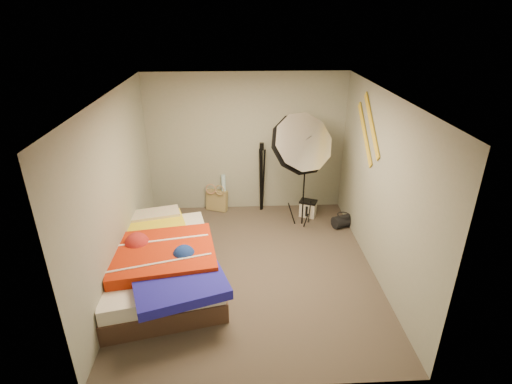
{
  "coord_description": "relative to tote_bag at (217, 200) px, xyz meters",
  "views": [
    {
      "loc": [
        -0.17,
        -4.79,
        3.46
      ],
      "look_at": [
        0.1,
        0.6,
        0.95
      ],
      "focal_mm": 28.0,
      "sensor_mm": 36.0,
      "label": 1
    }
  ],
  "objects": [
    {
      "name": "floor",
      "position": [
        0.56,
        -1.9,
        -0.19
      ],
      "size": [
        4.0,
        4.0,
        0.0
      ],
      "primitive_type": "plane",
      "color": "#4B4238",
      "rests_on": "ground"
    },
    {
      "name": "camera_case",
      "position": [
        1.65,
        -0.33,
        -0.06
      ],
      "size": [
        0.33,
        0.29,
        0.28
      ],
      "primitive_type": "cube",
      "rotation": [
        0.0,
        0.0,
        -0.42
      ],
      "color": "silver",
      "rests_on": "floor"
    },
    {
      "name": "wall_right",
      "position": [
        2.31,
        -1.9,
        1.06
      ],
      "size": [
        0.0,
        4.0,
        4.0
      ],
      "primitive_type": "plane",
      "rotation": [
        1.57,
        0.0,
        -1.57
      ],
      "color": "gray",
      "rests_on": "floor"
    },
    {
      "name": "duffel_bag",
      "position": [
        2.19,
        -0.75,
        -0.09
      ],
      "size": [
        0.4,
        0.32,
        0.21
      ],
      "primitive_type": "cylinder",
      "rotation": [
        0.0,
        1.57,
        0.35
      ],
      "color": "black",
      "rests_on": "floor"
    },
    {
      "name": "wall_back",
      "position": [
        0.56,
        0.1,
        1.06
      ],
      "size": [
        3.5,
        0.0,
        3.5
      ],
      "primitive_type": "plane",
      "rotation": [
        1.57,
        0.0,
        0.0
      ],
      "color": "gray",
      "rests_on": "floor"
    },
    {
      "name": "bed",
      "position": [
        -0.69,
        -2.12,
        0.12
      ],
      "size": [
        1.96,
        2.48,
        0.62
      ],
      "color": "#4A3227",
      "rests_on": "floor"
    },
    {
      "name": "ceiling",
      "position": [
        0.56,
        -1.9,
        2.31
      ],
      "size": [
        4.0,
        4.0,
        0.0
      ],
      "primitive_type": "plane",
      "rotation": [
        3.14,
        0.0,
        0.0
      ],
      "color": "silver",
      "rests_on": "wall_back"
    },
    {
      "name": "camera_tripod",
      "position": [
        0.83,
        -0.03,
        0.55
      ],
      "size": [
        0.07,
        0.07,
        1.3
      ],
      "color": "black",
      "rests_on": "floor"
    },
    {
      "name": "wall_left",
      "position": [
        -1.19,
        -1.9,
        1.06
      ],
      "size": [
        0.0,
        4.0,
        4.0
      ],
      "primitive_type": "plane",
      "rotation": [
        1.57,
        0.0,
        1.57
      ],
      "color": "gray",
      "rests_on": "floor"
    },
    {
      "name": "wall_stripe_upper",
      "position": [
        2.29,
        -1.3,
        1.76
      ],
      "size": [
        0.02,
        0.91,
        0.78
      ],
      "primitive_type": "cube",
      "rotation": [
        0.7,
        0.0,
        0.0
      ],
      "color": "gold",
      "rests_on": "wall_right"
    },
    {
      "name": "photo_umbrella",
      "position": [
        1.38,
        -0.78,
        1.31
      ],
      "size": [
        1.12,
        0.96,
        2.1
      ],
      "color": "black",
      "rests_on": "floor"
    },
    {
      "name": "tote_bag",
      "position": [
        0.0,
        0.0,
        0.0
      ],
      "size": [
        0.42,
        0.3,
        0.4
      ],
      "primitive_type": "cube",
      "rotation": [
        -0.14,
        0.0,
        -0.37
      ],
      "color": "tan",
      "rests_on": "floor"
    },
    {
      "name": "wall_stripe_lower",
      "position": [
        2.29,
        -1.05,
        1.56
      ],
      "size": [
        0.02,
        0.91,
        0.78
      ],
      "primitive_type": "cube",
      "rotation": [
        0.7,
        0.0,
        0.0
      ],
      "color": "gold",
      "rests_on": "wall_right"
    },
    {
      "name": "wall_front",
      "position": [
        0.56,
        -3.9,
        1.06
      ],
      "size": [
        3.5,
        0.0,
        3.5
      ],
      "primitive_type": "plane",
      "rotation": [
        -1.57,
        0.0,
        0.0
      ],
      "color": "gray",
      "rests_on": "floor"
    },
    {
      "name": "wrapping_roll",
      "position": [
        0.13,
        0.0,
        0.15
      ],
      "size": [
        0.08,
        0.2,
        0.68
      ],
      "primitive_type": "cylinder",
      "rotation": [
        -0.17,
        0.0,
        0.03
      ],
      "color": "#56ACCB",
      "rests_on": "floor"
    }
  ]
}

